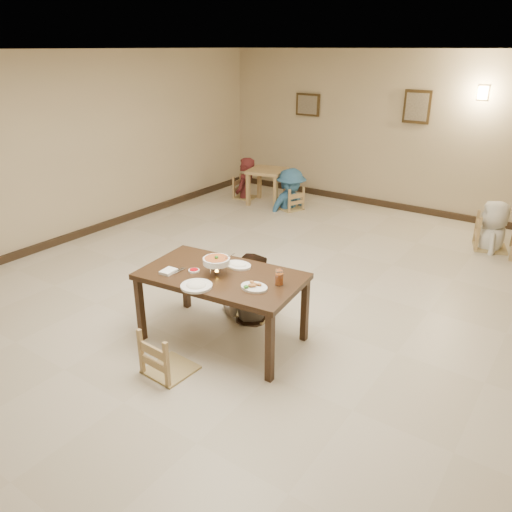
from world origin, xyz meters
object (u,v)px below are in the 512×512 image
Objects in this scene: chair_near at (168,330)px; drink_glass at (279,278)px; bg_table_left at (267,176)px; chair_far at (256,277)px; bg_chair_lr at (291,188)px; bg_diner_b at (291,169)px; bg_diner_c at (499,201)px; curry_warmer at (216,261)px; bg_chair_rl at (495,217)px; bg_chair_ll at (245,178)px; bg_diner_a at (245,158)px; main_table at (222,281)px; main_diner at (250,254)px.

drink_glass is (0.71, 0.90, 0.41)m from chair_near.
chair_far is at bearing -57.94° from bg_table_left.
bg_chair_lr is 0.38m from bg_diner_b.
bg_diner_c is (1.22, 4.48, -0.08)m from drink_glass.
chair_near is at bearing -92.51° from curry_warmer.
bg_chair_rl is (3.76, 0.04, 0.09)m from bg_chair_lr.
bg_table_left is at bearing 124.95° from drink_glass.
chair_far is at bearing 90.59° from curry_warmer.
bg_chair_rl is (1.90, 4.65, -0.43)m from curry_warmer.
chair_near is 0.59× the size of bg_diner_c.
drink_glass is at bearing -150.70° from bg_chair_ll.
curry_warmer is 5.65m from bg_diner_a.
chair_far is at bearing -40.65° from bg_diner_c.
chair_far is 1.09× the size of bg_chair_ll.
main_table is at bearing -89.74° from chair_far.
bg_table_left is 4.38m from bg_diner_c.
curry_warmer is 5.04m from bg_chair_rl.
bg_diner_a reaches higher than bg_diner_c.
main_diner is 4.44m from bg_diner_c.
drink_glass is 0.15× the size of bg_chair_rl.
bg_chair_ll is at bearing 72.37° from bg_chair_rl.
bg_chair_ll is (-3.76, 4.57, -0.44)m from drink_glass.
bg_chair_rl is 0.61× the size of bg_diner_a.
bg_diner_c is (4.98, -0.09, 0.36)m from bg_chair_ll.
bg_chair_ll is 0.43m from bg_diner_a.
bg_diner_c is at bearing 76.04° from bg_diner_a.
curry_warmer is at bearing -166.29° from drink_glass.
drink_glass is 0.10× the size of bg_diner_c.
bg_chair_rl is at bearing 60.77° from chair_far.
bg_table_left is 0.63m from bg_chair_lr.
drink_glass is at bearing 133.04° from main_diner.
bg_chair_ll is 1.00× the size of bg_chair_lr.
bg_table_left is at bearing -105.98° from bg_chair_ll.
bg_diner_a is at bearing -65.82° from main_diner.
chair_far reaches higher than drink_glass.
chair_near is 0.59× the size of main_diner.
bg_table_left is (-2.44, 4.03, -0.23)m from main_diner.
main_table is 4.98m from bg_chair_rl.
main_table is 0.24m from curry_warmer.
main_table is 0.63m from main_diner.
bg_chair_rl is at bearing -0.35° from bg_table_left.
bg_diner_b reaches higher than chair_near.
chair_far is 0.59× the size of bg_diner_b.
bg_diner_a is at bearing -74.63° from bg_chair_lr.
bg_diner_b is at bearing 74.08° from bg_chair_rl.
bg_chair_rl is (1.91, 3.91, 0.04)m from chair_far.
drink_glass is at bearing -131.66° from bg_diner_b.
chair_far is at bearing 140.23° from drink_glass.
bg_chair_rl is at bearing -104.68° from bg_diner_c.
drink_glass is 0.09× the size of bg_diner_a.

